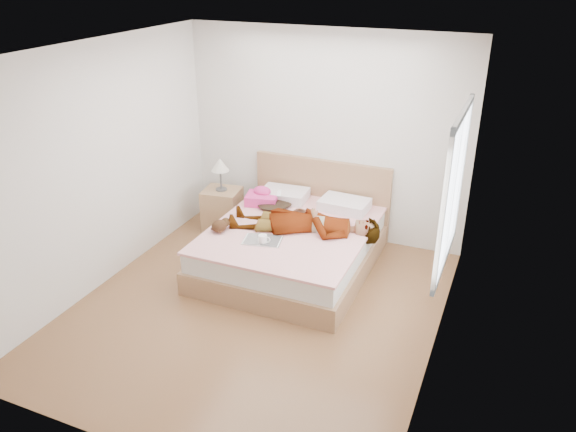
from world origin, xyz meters
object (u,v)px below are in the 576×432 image
object	(u,v)px
plush_toy	(220,225)
nightstand	(222,207)
towel	(262,197)
phone	(279,194)
magazine	(262,240)
coffee_mug	(263,239)
woman	(305,219)
bed	(294,243)

from	to	relation	value
plush_toy	nightstand	world-z (taller)	nightstand
towel	plush_toy	distance (m)	0.90
phone	magazine	distance (m)	0.92
phone	magazine	world-z (taller)	phone
magazine	nightstand	xyz separation A→B (m)	(-1.06, 0.99, -0.19)
magazine	plush_toy	xyz separation A→B (m)	(-0.54, 0.03, 0.06)
towel	magazine	distance (m)	1.03
coffee_mug	nightstand	bearing A→B (deg)	136.31
woman	plush_toy	bearing A→B (deg)	-75.25
phone	bed	world-z (taller)	bed
woman	bed	xyz separation A→B (m)	(-0.15, 0.03, -0.35)
phone	magazine	xyz separation A→B (m)	(0.19, -0.88, -0.18)
bed	towel	xyz separation A→B (m)	(-0.61, 0.42, 0.32)
woman	coffee_mug	world-z (taller)	woman
magazine	nightstand	world-z (taller)	nightstand
nightstand	woman	bearing A→B (deg)	-20.31
plush_toy	towel	bearing A→B (deg)	83.88
woman	towel	distance (m)	0.88
bed	nightstand	distance (m)	1.31
phone	coffee_mug	bearing A→B (deg)	-89.62
woman	coffee_mug	bearing A→B (deg)	-40.24
woman	plush_toy	xyz separation A→B (m)	(-0.85, -0.45, -0.05)
woman	phone	world-z (taller)	woman
bed	plush_toy	distance (m)	0.90
woman	magazine	xyz separation A→B (m)	(-0.31, -0.48, -0.11)
coffee_mug	plush_toy	size ratio (longest dim) A/B	0.51
phone	magazine	bearing A→B (deg)	-91.06
phone	plush_toy	world-z (taller)	phone
woman	coffee_mug	distance (m)	0.61
woman	nightstand	distance (m)	1.49
woman	phone	xyz separation A→B (m)	(-0.50, 0.40, 0.07)
coffee_mug	nightstand	distance (m)	1.53
coffee_mug	woman	bearing A→B (deg)	62.84
phone	nightstand	world-z (taller)	nightstand
magazine	phone	bearing A→B (deg)	102.02
towel	magazine	bearing A→B (deg)	-64.60
magazine	coffee_mug	size ratio (longest dim) A/B	3.33
phone	nightstand	bearing A→B (deg)	159.92
magazine	coffee_mug	xyz separation A→B (m)	(0.04, -0.05, 0.04)
nightstand	bed	bearing A→B (deg)	-21.34
coffee_mug	plush_toy	world-z (taller)	plush_toy
bed	phone	bearing A→B (deg)	133.61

